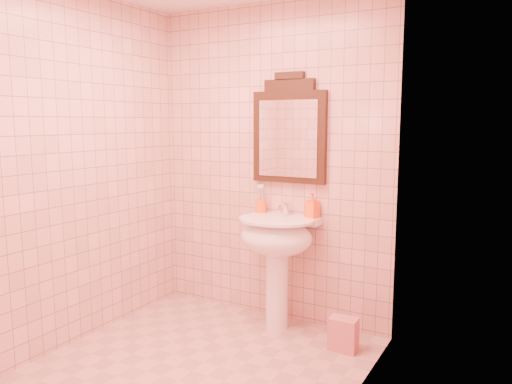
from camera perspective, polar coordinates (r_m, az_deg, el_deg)
The scene contains 8 objects.
floor at distance 3.42m, azimuth -7.39°, elevation -19.65°, with size 2.20×2.20×0.00m, color tan.
back_wall at distance 3.98m, azimuth 1.74°, elevation 3.23°, with size 2.00×0.02×2.50m, color #E6A9A1.
pedestal_sink at distance 3.79m, azimuth 2.37°, elevation -6.02°, with size 0.58×0.58×0.86m.
faucet at distance 3.86m, azimuth 3.30°, elevation -1.86°, with size 0.04×0.16×0.11m.
mirror at distance 3.86m, azimuth 3.79°, elevation 6.83°, with size 0.60×0.06×0.84m.
toothbrush_cup at distance 3.97m, azimuth 0.52°, elevation -1.57°, with size 0.09×0.09×0.20m.
soap_dispenser at distance 3.79m, azimuth 6.47°, elevation -1.53°, with size 0.08×0.09×0.19m, color #FF5615.
towel at distance 3.66m, azimuth 9.96°, elevation -15.70°, with size 0.19×0.13×0.23m, color tan.
Camera 1 is at (1.82, -2.42, 1.58)m, focal length 35.00 mm.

